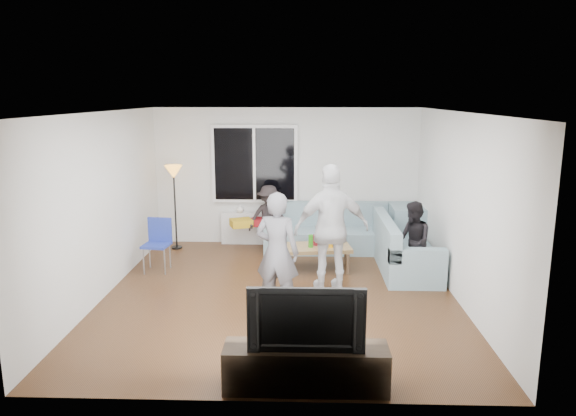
{
  "coord_description": "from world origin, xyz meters",
  "views": [
    {
      "loc": [
        0.35,
        -7.23,
        2.82
      ],
      "look_at": [
        0.1,
        0.6,
        1.15
      ],
      "focal_mm": 33.04,
      "sensor_mm": 36.0,
      "label": 1
    }
  ],
  "objects_px": {
    "coffee_table": "(317,258)",
    "spectator_right": "(413,242)",
    "sofa_right_section": "(406,244)",
    "player_left": "(277,252)",
    "sofa_back_section": "(327,228)",
    "floor_lamp": "(175,208)",
    "tv_console": "(306,367)",
    "spectator_back": "(269,218)",
    "player_right": "(332,229)",
    "television": "(306,316)",
    "side_chair": "(156,246)"
  },
  "relations": [
    {
      "from": "side_chair",
      "to": "player_right",
      "type": "xyz_separation_m",
      "value": [
        2.79,
        -0.8,
        0.51
      ]
    },
    {
      "from": "spectator_back",
      "to": "spectator_right",
      "type": "bearing_deg",
      "value": -53.73
    },
    {
      "from": "player_right",
      "to": "tv_console",
      "type": "xyz_separation_m",
      "value": [
        -0.37,
        -2.67,
        -0.72
      ]
    },
    {
      "from": "sofa_back_section",
      "to": "television",
      "type": "relative_size",
      "value": 2.07
    },
    {
      "from": "television",
      "to": "spectator_right",
      "type": "bearing_deg",
      "value": 62.52
    },
    {
      "from": "side_chair",
      "to": "coffee_table",
      "type": "bearing_deg",
      "value": 10.66
    },
    {
      "from": "sofa_back_section",
      "to": "tv_console",
      "type": "relative_size",
      "value": 1.44
    },
    {
      "from": "player_left",
      "to": "spectator_back",
      "type": "xyz_separation_m",
      "value": [
        -0.31,
        2.88,
        -0.2
      ]
    },
    {
      "from": "tv_console",
      "to": "player_left",
      "type": "bearing_deg",
      "value": 101.11
    },
    {
      "from": "coffee_table",
      "to": "television",
      "type": "bearing_deg",
      "value": -92.82
    },
    {
      "from": "player_left",
      "to": "player_right",
      "type": "xyz_separation_m",
      "value": [
        0.75,
        0.75,
        0.13
      ]
    },
    {
      "from": "tv_console",
      "to": "television",
      "type": "xyz_separation_m",
      "value": [
        0.0,
        0.0,
        0.54
      ]
    },
    {
      "from": "spectator_right",
      "to": "tv_console",
      "type": "bearing_deg",
      "value": -36.97
    },
    {
      "from": "floor_lamp",
      "to": "tv_console",
      "type": "bearing_deg",
      "value": -63.18
    },
    {
      "from": "player_right",
      "to": "spectator_back",
      "type": "height_order",
      "value": "player_right"
    },
    {
      "from": "sofa_back_section",
      "to": "floor_lamp",
      "type": "relative_size",
      "value": 1.47
    },
    {
      "from": "sofa_back_section",
      "to": "side_chair",
      "type": "height_order",
      "value": "side_chair"
    },
    {
      "from": "spectator_right",
      "to": "television",
      "type": "distance_m",
      "value": 3.57
    },
    {
      "from": "player_left",
      "to": "tv_console",
      "type": "distance_m",
      "value": 2.05
    },
    {
      "from": "sofa_back_section",
      "to": "floor_lamp",
      "type": "distance_m",
      "value": 2.84
    },
    {
      "from": "sofa_right_section",
      "to": "player_left",
      "type": "bearing_deg",
      "value": 131.13
    },
    {
      "from": "floor_lamp",
      "to": "player_left",
      "type": "relative_size",
      "value": 0.97
    },
    {
      "from": "player_right",
      "to": "spectator_right",
      "type": "xyz_separation_m",
      "value": [
        1.28,
        0.49,
        -0.32
      ]
    },
    {
      "from": "sofa_right_section",
      "to": "tv_console",
      "type": "distance_m",
      "value": 4.05
    },
    {
      "from": "player_right",
      "to": "spectator_back",
      "type": "xyz_separation_m",
      "value": [
        -1.05,
        2.13,
        -0.33
      ]
    },
    {
      "from": "side_chair",
      "to": "player_left",
      "type": "height_order",
      "value": "player_left"
    },
    {
      "from": "floor_lamp",
      "to": "tv_console",
      "type": "height_order",
      "value": "floor_lamp"
    },
    {
      "from": "spectator_right",
      "to": "spectator_back",
      "type": "relative_size",
      "value": 1.03
    },
    {
      "from": "player_left",
      "to": "spectator_back",
      "type": "bearing_deg",
      "value": -69.24
    },
    {
      "from": "television",
      "to": "side_chair",
      "type": "bearing_deg",
      "value": 124.98
    },
    {
      "from": "sofa_back_section",
      "to": "coffee_table",
      "type": "bearing_deg",
      "value": -100.81
    },
    {
      "from": "sofa_right_section",
      "to": "side_chair",
      "type": "height_order",
      "value": "side_chair"
    },
    {
      "from": "spectator_right",
      "to": "player_left",
      "type": "bearing_deg",
      "value": -67.98
    },
    {
      "from": "floor_lamp",
      "to": "tv_console",
      "type": "distance_m",
      "value": 5.4
    },
    {
      "from": "coffee_table",
      "to": "spectator_right",
      "type": "bearing_deg",
      "value": -18.11
    },
    {
      "from": "tv_console",
      "to": "sofa_back_section",
      "type": "bearing_deg",
      "value": 85.27
    },
    {
      "from": "sofa_back_section",
      "to": "spectator_right",
      "type": "xyz_separation_m",
      "value": [
        1.25,
        -1.61,
        0.2
      ]
    },
    {
      "from": "spectator_back",
      "to": "player_right",
      "type": "bearing_deg",
      "value": -82.36
    },
    {
      "from": "player_left",
      "to": "television",
      "type": "height_order",
      "value": "player_left"
    },
    {
      "from": "floor_lamp",
      "to": "sofa_back_section",
      "type": "bearing_deg",
      "value": -0.5
    },
    {
      "from": "coffee_table",
      "to": "tv_console",
      "type": "xyz_separation_m",
      "value": [
        -0.18,
        -3.64,
        0.02
      ]
    },
    {
      "from": "player_right",
      "to": "spectator_right",
      "type": "height_order",
      "value": "player_right"
    },
    {
      "from": "spectator_right",
      "to": "spectator_back",
      "type": "xyz_separation_m",
      "value": [
        -2.33,
        1.64,
        -0.02
      ]
    },
    {
      "from": "sofa_back_section",
      "to": "spectator_right",
      "type": "bearing_deg",
      "value": -52.07
    },
    {
      "from": "player_left",
      "to": "spectator_back",
      "type": "relative_size",
      "value": 1.33
    },
    {
      "from": "television",
      "to": "coffee_table",
      "type": "bearing_deg",
      "value": 87.18
    },
    {
      "from": "sofa_back_section",
      "to": "player_left",
      "type": "bearing_deg",
      "value": -105.18
    },
    {
      "from": "spectator_right",
      "to": "tv_console",
      "type": "height_order",
      "value": "spectator_right"
    },
    {
      "from": "player_left",
      "to": "tv_console",
      "type": "bearing_deg",
      "value": 115.79
    },
    {
      "from": "sofa_back_section",
      "to": "coffee_table",
      "type": "xyz_separation_m",
      "value": [
        -0.22,
        -1.13,
        -0.22
      ]
    }
  ]
}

